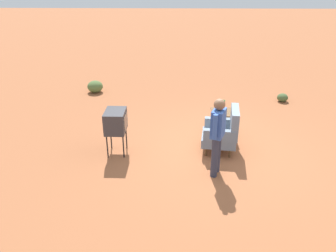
{
  "coord_description": "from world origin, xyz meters",
  "views": [
    {
      "loc": [
        6.74,
        -0.92,
        3.85
      ],
      "look_at": [
        -0.01,
        -1.08,
        0.65
      ],
      "focal_mm": 35.83,
      "sensor_mm": 36.0,
      "label": 1
    }
  ],
  "objects": [
    {
      "name": "ground_plane",
      "position": [
        0.0,
        0.0,
        0.0
      ],
      "size": [
        60.0,
        60.0,
        0.0
      ],
      "primitive_type": "plane",
      "color": "#A05B38"
    },
    {
      "name": "tv_on_stand",
      "position": [
        0.06,
        -2.23,
        0.78
      ],
      "size": [
        0.6,
        0.46,
        1.03
      ],
      "color": "black",
      "rests_on": "ground"
    },
    {
      "name": "shrub_far",
      "position": [
        -4.03,
        -3.64,
        0.2
      ],
      "size": [
        0.52,
        0.52,
        0.4
      ],
      "primitive_type": "ellipsoid",
      "color": "#516B38",
      "rests_on": "ground"
    },
    {
      "name": "bottle_short_clear",
      "position": [
        -1.09,
        0.23,
        0.75
      ],
      "size": [
        0.06,
        0.06,
        0.2
      ],
      "primitive_type": "cylinder",
      "color": "silver",
      "rests_on": "side_table"
    },
    {
      "name": "bottle_wine_green",
      "position": [
        -0.81,
        0.24,
        0.81
      ],
      "size": [
        0.07,
        0.07,
        0.32
      ],
      "primitive_type": "cylinder",
      "color": "#1E5623",
      "rests_on": "side_table"
    },
    {
      "name": "person_standing",
      "position": [
        0.88,
        -0.09,
        0.94
      ],
      "size": [
        0.54,
        0.33,
        1.64
      ],
      "color": "#2D3347",
      "rests_on": "ground"
    },
    {
      "name": "side_table",
      "position": [
        -0.86,
        0.26,
        0.55
      ],
      "size": [
        0.56,
        0.56,
        0.65
      ],
      "color": "black",
      "rests_on": "ground"
    },
    {
      "name": "shrub_near",
      "position": [
        -3.29,
        2.47,
        0.13
      ],
      "size": [
        0.34,
        0.34,
        0.26
      ],
      "primitive_type": "ellipsoid",
      "color": "#475B33",
      "rests_on": "ground"
    },
    {
      "name": "soda_can_red",
      "position": [
        -0.73,
        0.2,
        0.71
      ],
      "size": [
        0.07,
        0.07,
        0.12
      ],
      "primitive_type": "cylinder",
      "color": "red",
      "rests_on": "side_table"
    },
    {
      "name": "armchair",
      "position": [
        -0.07,
        0.18,
        0.5
      ],
      "size": [
        0.86,
        0.87,
        1.06
      ],
      "color": "brown",
      "rests_on": "ground"
    },
    {
      "name": "flower_vase",
      "position": [
        -0.87,
        0.16,
        0.8
      ],
      "size": [
        0.15,
        0.1,
        0.27
      ],
      "color": "silver",
      "rests_on": "side_table"
    }
  ]
}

